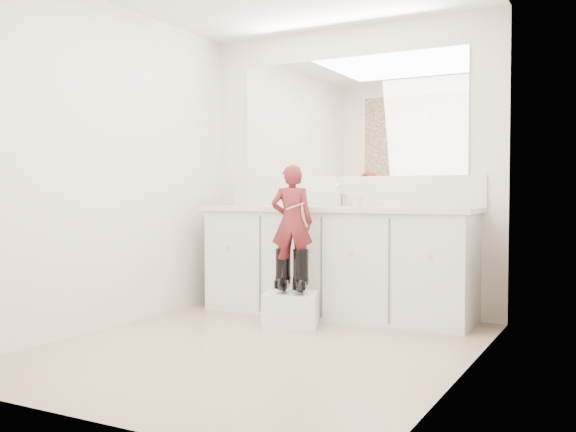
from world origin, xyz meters
The scene contains 18 objects.
floor centered at (0.00, 0.00, 0.00)m, with size 3.00×3.00×0.00m, color #846A57.
wall_back centered at (0.00, 1.50, 1.20)m, with size 2.60×2.60×0.00m, color beige.
wall_front centered at (0.00, -1.50, 1.20)m, with size 2.60×2.60×0.00m, color beige.
wall_left centered at (-1.30, 0.00, 1.20)m, with size 3.00×3.00×0.00m, color beige.
wall_right centered at (1.30, 0.00, 1.20)m, with size 3.00×3.00×0.00m, color beige.
vanity_cabinet centered at (0.00, 1.23, 0.42)m, with size 2.20×0.55×0.85m, color silver.
countertop centered at (0.00, 1.21, 0.87)m, with size 2.28×0.58×0.04m, color beige.
backsplash centered at (0.00, 1.49, 1.02)m, with size 2.28×0.03×0.25m, color beige.
mirror centered at (0.00, 1.49, 1.64)m, with size 2.00×0.02×1.00m, color white.
dot_panel centered at (0.00, -1.49, 1.65)m, with size 2.00×0.01×1.20m, color #472819.
faucet centered at (0.00, 1.38, 0.94)m, with size 0.08×0.08×0.10m, color silver.
cup centered at (0.16, 1.27, 0.94)m, with size 0.11×0.11×0.10m, color beige.
soap_bottle centered at (-0.24, 1.19, 0.99)m, with size 0.09×0.09×0.19m, color white.
step_stool centered at (-0.13, 0.68, 0.13)m, with size 0.40×0.33×0.25m, color white.
boot_left centered at (-0.20, 0.70, 0.42)m, with size 0.12×0.22×0.33m, color black, non-canonical shape.
boot_right centered at (-0.05, 0.70, 0.42)m, with size 0.12×0.22×0.33m, color black, non-canonical shape.
toddler centered at (-0.13, 0.70, 0.78)m, with size 0.31×0.21×0.86m, color maroon.
toothbrush centered at (-0.06, 0.62, 0.90)m, with size 0.01×0.01×0.14m, color pink.
Camera 1 is at (2.09, -3.54, 1.00)m, focal length 40.00 mm.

